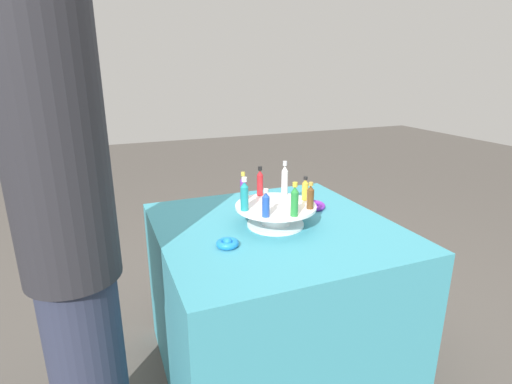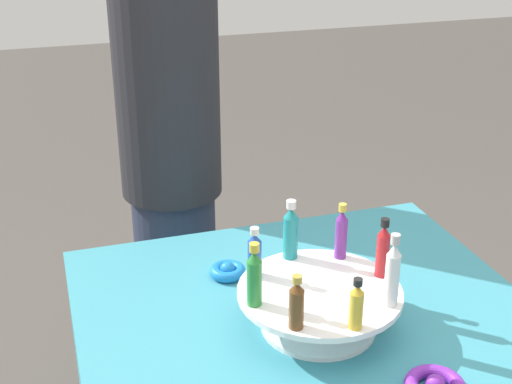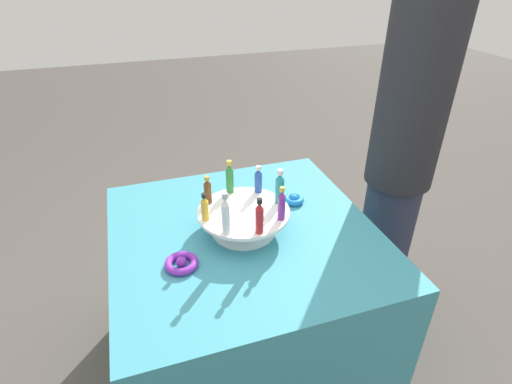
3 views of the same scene
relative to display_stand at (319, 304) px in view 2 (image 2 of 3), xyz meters
name	(u,v)px [view 2 (image 2 of 3)]	position (x,y,z in m)	size (l,w,h in m)	color
display_stand	(319,304)	(0.00, 0.00, 0.00)	(0.33, 0.33, 0.09)	white
bottle_blue	(255,254)	(0.09, 0.11, 0.08)	(0.03, 0.03, 0.11)	#234CAD
bottle_green	(254,277)	(-0.01, 0.14, 0.09)	(0.03, 0.03, 0.13)	#288438
bottle_brown	(297,304)	(-0.11, 0.09, 0.08)	(0.03, 0.03, 0.11)	brown
bottle_gold	(356,305)	(-0.14, -0.01, 0.08)	(0.03, 0.03, 0.10)	gold
bottle_clear	(392,273)	(-0.09, -0.11, 0.10)	(0.03, 0.03, 0.15)	silver
bottle_red	(383,250)	(0.01, -0.14, 0.09)	(0.03, 0.03, 0.13)	#B21E23
bottle_purple	(341,233)	(0.11, -0.09, 0.09)	(0.03, 0.03, 0.12)	#702D93
bottle_teal	(291,232)	(0.14, 0.01, 0.09)	(0.03, 0.03, 0.13)	teal
ribbon_bow_blue	(228,271)	(0.24, 0.12, -0.04)	(0.08, 0.08, 0.03)	blue
person_figure	(170,144)	(0.75, 0.15, 0.09)	(0.28, 0.28, 1.67)	#282D42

